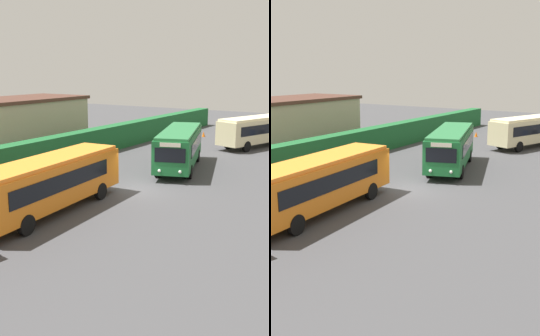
% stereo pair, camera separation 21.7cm
% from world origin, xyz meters
% --- Properties ---
extents(ground_plane, '(105.55, 105.55, 0.00)m').
position_xyz_m(ground_plane, '(0.00, 0.00, 0.00)').
color(ground_plane, '#424244').
extents(bus_orange, '(10.64, 3.27, 2.95)m').
position_xyz_m(bus_orange, '(-6.30, 1.79, 1.72)').
color(bus_orange, orange).
rests_on(bus_orange, ground_plane).
extents(bus_green, '(9.81, 5.46, 3.06)m').
position_xyz_m(bus_green, '(6.68, 0.53, 1.77)').
color(bus_green, '#19602D').
rests_on(bus_green, ground_plane).
extents(bus_cream, '(9.62, 5.34, 2.97)m').
position_xyz_m(bus_cream, '(19.34, -1.59, 1.73)').
color(bus_cream, beige).
rests_on(bus_cream, ground_plane).
extents(hedge_row, '(64.77, 1.39, 2.27)m').
position_xyz_m(hedge_row, '(0.00, 9.67, 1.14)').
color(hedge_row, '#1D5D2D').
rests_on(hedge_row, ground_plane).
extents(depot_building, '(13.13, 6.28, 5.00)m').
position_xyz_m(depot_building, '(4.55, 15.63, 2.51)').
color(depot_building, tan).
rests_on(depot_building, ground_plane).
extents(traffic_cone, '(0.36, 0.36, 0.60)m').
position_xyz_m(traffic_cone, '(22.55, 5.34, 0.30)').
color(traffic_cone, orange).
rests_on(traffic_cone, ground_plane).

